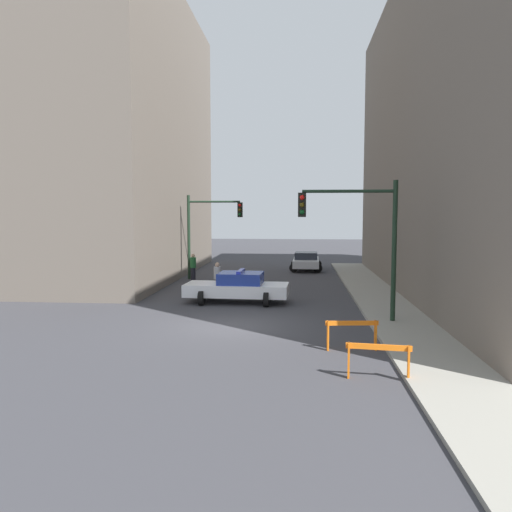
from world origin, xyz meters
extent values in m
plane|color=#38383D|center=(0.00, 0.00, 0.00)|extent=(120.00, 120.00, 0.00)
cube|color=gray|center=(6.20, 0.00, 0.06)|extent=(2.40, 44.00, 0.12)
cube|color=#6B6056|center=(-12.00, 14.00, 8.92)|extent=(14.00, 20.00, 17.84)
cylinder|color=black|center=(5.90, 0.88, 2.72)|extent=(0.18, 0.18, 5.20)
cylinder|color=black|center=(4.20, 0.88, 4.92)|extent=(3.40, 0.12, 0.12)
cube|color=black|center=(2.50, 0.88, 4.42)|extent=(0.30, 0.22, 0.90)
sphere|color=red|center=(2.50, 0.73, 4.69)|extent=(0.18, 0.18, 0.18)
sphere|color=#4C3D0C|center=(2.50, 0.73, 4.42)|extent=(0.18, 0.18, 0.18)
sphere|color=#0C4219|center=(2.50, 0.73, 4.15)|extent=(0.18, 0.18, 0.18)
cylinder|color=black|center=(-4.40, 12.56, 2.60)|extent=(0.18, 0.18, 5.20)
cylinder|color=black|center=(-2.80, 12.56, 4.80)|extent=(3.20, 0.12, 0.12)
cube|color=black|center=(-1.20, 12.56, 4.30)|extent=(0.30, 0.22, 0.90)
sphere|color=red|center=(-1.20, 12.41, 4.57)|extent=(0.18, 0.18, 0.18)
sphere|color=#4C3D0C|center=(-1.20, 12.41, 4.30)|extent=(0.18, 0.18, 0.18)
sphere|color=#0C4219|center=(-1.20, 12.41, 4.03)|extent=(0.18, 0.18, 0.18)
cube|color=white|center=(-0.43, 4.69, 0.60)|extent=(4.78, 2.05, 0.55)
cube|color=navy|center=(-0.25, 4.68, 1.14)|extent=(2.04, 1.71, 0.52)
cylinder|color=black|center=(-1.93, 3.90, 0.33)|extent=(0.25, 0.67, 0.66)
cylinder|color=black|center=(-1.85, 5.60, 0.33)|extent=(0.25, 0.67, 0.66)
cylinder|color=black|center=(0.98, 3.78, 0.33)|extent=(0.25, 0.67, 0.66)
cylinder|color=black|center=(1.06, 5.48, 0.33)|extent=(0.25, 0.67, 0.66)
cube|color=#2633BF|center=(-0.25, 4.68, 1.46)|extent=(0.26, 1.39, 0.12)
cube|color=silver|center=(2.93, 18.00, 0.57)|extent=(1.92, 4.35, 0.52)
cube|color=#232833|center=(2.92, 17.83, 1.07)|extent=(1.64, 1.85, 0.48)
cylinder|color=black|center=(2.14, 19.36, 0.31)|extent=(0.63, 0.24, 0.62)
cylinder|color=black|center=(3.80, 19.31, 0.31)|extent=(0.63, 0.24, 0.62)
cylinder|color=black|center=(2.06, 16.69, 0.31)|extent=(0.63, 0.24, 0.62)
cylinder|color=black|center=(3.72, 16.64, 0.31)|extent=(0.63, 0.24, 0.62)
cylinder|color=black|center=(-1.65, 6.62, 0.41)|extent=(0.33, 0.33, 0.82)
cylinder|color=#B2B2B7|center=(-1.65, 6.62, 1.13)|extent=(0.43, 0.43, 0.62)
sphere|color=tan|center=(-1.65, 6.62, 1.55)|extent=(0.26, 0.26, 0.22)
cylinder|color=black|center=(-3.95, 11.64, 0.41)|extent=(0.39, 0.39, 0.82)
cylinder|color=#236633|center=(-3.95, 11.64, 1.13)|extent=(0.50, 0.50, 0.62)
sphere|color=tan|center=(-3.95, 11.64, 1.55)|extent=(0.31, 0.31, 0.22)
cube|color=orange|center=(4.37, -5.57, 0.83)|extent=(1.59, 0.24, 0.14)
cube|color=orange|center=(3.65, -5.48, 0.45)|extent=(0.07, 0.16, 0.90)
cube|color=orange|center=(5.08, -5.65, 0.45)|extent=(0.07, 0.16, 0.90)
cube|color=orange|center=(4.00, -2.92, 0.83)|extent=(1.60, 0.22, 0.14)
cube|color=orange|center=(3.28, -2.99, 0.45)|extent=(0.07, 0.16, 0.90)
cube|color=orange|center=(4.71, -2.84, 0.45)|extent=(0.07, 0.16, 0.90)
camera|label=1|loc=(2.38, -17.83, 4.14)|focal=35.00mm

